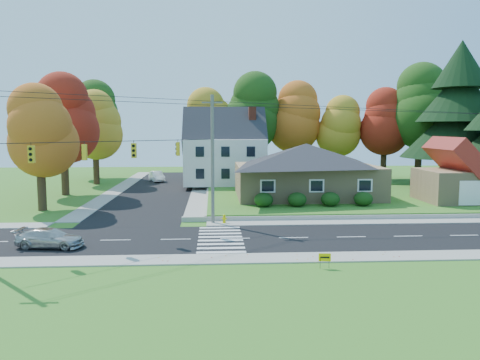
# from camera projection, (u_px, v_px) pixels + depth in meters

# --- Properties ---
(ground) EXTENTS (120.00, 120.00, 0.00)m
(ground) POSITION_uv_depth(u_px,v_px,m) (235.00, 239.00, 31.65)
(ground) COLOR #3D7923
(road_main) EXTENTS (90.00, 8.00, 0.02)m
(road_main) POSITION_uv_depth(u_px,v_px,m) (235.00, 239.00, 31.65)
(road_main) COLOR black
(road_main) RESTS_ON ground
(road_cross) EXTENTS (8.00, 44.00, 0.02)m
(road_cross) POSITION_uv_depth(u_px,v_px,m) (160.00, 189.00, 56.99)
(road_cross) COLOR black
(road_cross) RESTS_ON ground
(sidewalk_north) EXTENTS (90.00, 2.00, 0.08)m
(sidewalk_north) POSITION_uv_depth(u_px,v_px,m) (232.00, 223.00, 36.61)
(sidewalk_north) COLOR #9C9A90
(sidewalk_north) RESTS_ON ground
(sidewalk_south) EXTENTS (90.00, 2.00, 0.08)m
(sidewalk_south) POSITION_uv_depth(u_px,v_px,m) (239.00, 259.00, 26.69)
(sidewalk_south) COLOR #9C9A90
(sidewalk_south) RESTS_ON ground
(lawn) EXTENTS (30.00, 30.00, 0.50)m
(lawn) POSITION_uv_depth(u_px,v_px,m) (340.00, 192.00, 53.21)
(lawn) COLOR #3D7923
(lawn) RESTS_ON ground
(ranch_house) EXTENTS (14.60, 10.60, 5.40)m
(ranch_house) POSITION_uv_depth(u_px,v_px,m) (306.00, 169.00, 47.63)
(ranch_house) COLOR tan
(ranch_house) RESTS_ON lawn
(colonial_house) EXTENTS (10.40, 8.40, 9.60)m
(colonial_house) POSITION_uv_depth(u_px,v_px,m) (225.00, 151.00, 58.93)
(colonial_house) COLOR silver
(colonial_house) RESTS_ON lawn
(garage) EXTENTS (7.30, 6.30, 4.60)m
(garage) POSITION_uv_depth(u_px,v_px,m) (460.00, 177.00, 44.50)
(garage) COLOR tan
(garage) RESTS_ON lawn
(hedge_row) EXTENTS (10.70, 1.70, 1.27)m
(hedge_row) POSITION_uv_depth(u_px,v_px,m) (314.00, 199.00, 41.68)
(hedge_row) COLOR #163A10
(hedge_row) RESTS_ON lawn
(traffic_infrastructure) EXTENTS (38.10, 10.66, 10.00)m
(traffic_infrastructure) POSITION_uv_depth(u_px,v_px,m) (232.00, 162.00, 32.42)
(traffic_infrastructure) COLOR #666059
(traffic_infrastructure) RESTS_ON ground
(tree_lot_0) EXTENTS (6.72, 6.72, 12.51)m
(tree_lot_0) POSITION_uv_depth(u_px,v_px,m) (209.00, 122.00, 64.35)
(tree_lot_0) COLOR #3F2A19
(tree_lot_0) RESTS_ON lawn
(tree_lot_1) EXTENTS (7.84, 7.84, 14.60)m
(tree_lot_1) POSITION_uv_depth(u_px,v_px,m) (253.00, 112.00, 63.56)
(tree_lot_1) COLOR #3F2A19
(tree_lot_1) RESTS_ON lawn
(tree_lot_2) EXTENTS (7.28, 7.28, 13.56)m
(tree_lot_2) POSITION_uv_depth(u_px,v_px,m) (295.00, 117.00, 64.97)
(tree_lot_2) COLOR #3F2A19
(tree_lot_2) RESTS_ON lawn
(tree_lot_3) EXTENTS (6.16, 6.16, 11.47)m
(tree_lot_3) POSITION_uv_depth(u_px,v_px,m) (339.00, 127.00, 64.47)
(tree_lot_3) COLOR #3F2A19
(tree_lot_3) RESTS_ON lawn
(tree_lot_4) EXTENTS (6.72, 6.72, 12.51)m
(tree_lot_4) POSITION_uv_depth(u_px,v_px,m) (385.00, 122.00, 63.75)
(tree_lot_4) COLOR #3F2A19
(tree_lot_4) RESTS_ON lawn
(tree_lot_5) EXTENTS (8.40, 8.40, 15.64)m
(tree_lot_5) POSITION_uv_depth(u_px,v_px,m) (420.00, 107.00, 61.78)
(tree_lot_5) COLOR #3F2A19
(tree_lot_5) RESTS_ON lawn
(conifer_east_a) EXTENTS (12.80, 12.80, 16.96)m
(conifer_east_a) POSITION_uv_depth(u_px,v_px,m) (459.00, 111.00, 54.00)
(conifer_east_a) COLOR #3F2A19
(conifer_east_a) RESTS_ON lawn
(tree_west_0) EXTENTS (6.16, 6.16, 11.47)m
(tree_west_0) POSITION_uv_depth(u_px,v_px,m) (39.00, 131.00, 41.79)
(tree_west_0) COLOR #3F2A19
(tree_west_0) RESTS_ON ground
(tree_west_1) EXTENTS (7.28, 7.28, 13.56)m
(tree_west_1) POSITION_uv_depth(u_px,v_px,m) (63.00, 119.00, 51.51)
(tree_west_1) COLOR #3F2A19
(tree_west_1) RESTS_ON ground
(tree_west_2) EXTENTS (6.72, 6.72, 12.51)m
(tree_west_2) POSITION_uv_depth(u_px,v_px,m) (95.00, 125.00, 61.56)
(tree_west_2) COLOR #3F2A19
(tree_west_2) RESTS_ON ground
(tree_west_3) EXTENTS (7.84, 7.84, 14.60)m
(tree_west_3) POSITION_uv_depth(u_px,v_px,m) (94.00, 117.00, 69.24)
(tree_west_3) COLOR #3F2A19
(tree_west_3) RESTS_ON ground
(silver_sedan) EXTENTS (4.38, 2.28, 1.21)m
(silver_sedan) POSITION_uv_depth(u_px,v_px,m) (50.00, 238.00, 29.18)
(silver_sedan) COLOR #B1B1B1
(silver_sedan) RESTS_ON road_main
(white_car) EXTENTS (2.78, 4.57, 1.42)m
(white_car) POSITION_uv_depth(u_px,v_px,m) (157.00, 176.00, 65.36)
(white_car) COLOR white
(white_car) RESTS_ON road_cross
(fire_hydrant) EXTENTS (0.42, 0.33, 0.74)m
(fire_hydrant) POSITION_uv_depth(u_px,v_px,m) (224.00, 219.00, 36.53)
(fire_hydrant) COLOR #D5C600
(fire_hydrant) RESTS_ON ground
(yard_sign) EXTENTS (0.65, 0.09, 0.82)m
(yard_sign) POSITION_uv_depth(u_px,v_px,m) (325.00, 258.00, 24.93)
(yard_sign) COLOR black
(yard_sign) RESTS_ON ground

